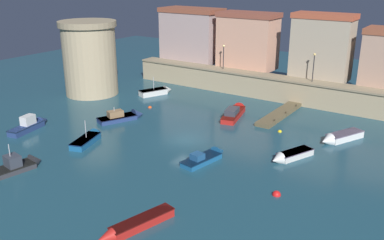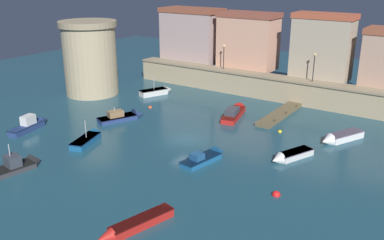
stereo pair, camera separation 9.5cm
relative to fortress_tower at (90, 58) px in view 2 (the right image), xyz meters
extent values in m
plane|color=#1E4756|center=(21.71, -7.38, -5.29)|extent=(110.56, 110.56, 0.00)
cube|color=tan|center=(21.71, 12.28, -3.78)|extent=(42.72, 2.48, 3.03)
cube|color=gray|center=(21.71, 12.28, -2.14)|extent=(42.72, 2.78, 0.24)
cube|color=#AD9490|center=(6.73, 15.97, 1.59)|extent=(9.58, 4.89, 7.71)
cube|color=brown|center=(6.73, 15.97, 5.80)|extent=(9.96, 5.09, 0.70)
cube|color=tan|center=(16.97, 15.78, 1.53)|extent=(8.43, 4.51, 7.58)
cube|color=brown|center=(16.97, 15.78, 5.67)|extent=(8.76, 4.69, 0.70)
cube|color=tan|center=(28.25, 15.37, 1.77)|extent=(7.72, 3.69, 8.07)
cube|color=#B45135|center=(28.25, 15.37, 6.16)|extent=(8.03, 3.84, 0.70)
cylinder|color=tan|center=(0.00, 0.00, -0.46)|extent=(7.48, 7.48, 9.67)
cylinder|color=gray|center=(0.00, 0.00, 4.77)|extent=(8.08, 8.08, 0.80)
cube|color=brown|center=(26.78, 5.89, -5.06)|extent=(1.82, 10.31, 0.46)
cylinder|color=#443B27|center=(27.60, 9.32, -4.94)|extent=(0.20, 0.20, 0.70)
cylinder|color=#443B27|center=(27.60, 5.89, -4.94)|extent=(0.20, 0.20, 0.70)
cylinder|color=#443B27|center=(27.60, 2.45, -4.94)|extent=(0.20, 0.20, 0.70)
cylinder|color=black|center=(14.88, 12.28, -0.39)|extent=(0.12, 0.12, 3.25)
sphere|color=#F9D172|center=(14.88, 12.28, 1.38)|extent=(0.32, 0.32, 0.32)
cylinder|color=black|center=(28.38, 12.28, -0.31)|extent=(0.12, 0.12, 3.43)
sphere|color=#F9D172|center=(28.38, 12.28, 1.56)|extent=(0.32, 0.32, 0.32)
cube|color=white|center=(35.64, 2.46, -4.91)|extent=(3.21, 4.55, 0.77)
cone|color=white|center=(34.46, -0.01, -4.91)|extent=(1.79, 1.70, 1.40)
cube|color=slate|center=(35.64, 2.46, -4.57)|extent=(3.27, 4.65, 0.08)
cube|color=#195689|center=(26.15, -11.04, -5.03)|extent=(2.22, 4.41, 0.54)
cone|color=#195689|center=(26.59, -8.43, -5.03)|extent=(1.63, 1.41, 1.45)
cube|color=#0C233F|center=(26.15, -11.04, -4.80)|extent=(2.26, 4.50, 0.08)
cube|color=navy|center=(26.05, -11.59, -4.47)|extent=(1.20, 1.23, 0.58)
cube|color=#99B7C6|center=(26.14, -11.07, -4.44)|extent=(0.93, 0.22, 0.35)
cube|color=silver|center=(7.87, 4.36, -4.88)|extent=(2.92, 4.25, 0.83)
cone|color=silver|center=(8.84, 6.66, -4.88)|extent=(1.75, 1.58, 1.43)
cube|color=#524E4C|center=(7.87, 4.36, -4.50)|extent=(2.98, 4.33, 0.08)
cylinder|color=#B2B2B7|center=(7.92, 4.47, -3.54)|extent=(0.08, 0.08, 1.85)
cube|color=#333338|center=(13.19, -21.97, -5.03)|extent=(2.25, 3.61, 0.53)
cone|color=#333338|center=(13.53, -19.89, -5.03)|extent=(1.78, 1.20, 1.65)
cube|color=black|center=(13.19, -21.97, -4.81)|extent=(2.29, 3.68, 0.08)
cube|color=#333842|center=(13.18, -22.04, -4.26)|extent=(1.57, 1.35, 1.02)
cube|color=#99B7C6|center=(13.27, -21.48, -4.21)|extent=(1.26, 0.26, 0.61)
cylinder|color=#B2B2B7|center=(13.15, -22.19, -3.69)|extent=(0.08, 0.08, 2.16)
cube|color=red|center=(22.34, 2.08, -4.94)|extent=(2.89, 6.00, 0.71)
cone|color=red|center=(21.50, 5.53, -4.94)|extent=(1.78, 1.71, 1.49)
cube|color=#5E0F09|center=(22.34, 2.08, -4.63)|extent=(2.95, 6.12, 0.08)
cube|color=#333842|center=(22.52, 1.36, -4.25)|extent=(1.81, 2.53, 0.68)
cube|color=red|center=(28.40, -22.19, -4.96)|extent=(2.28, 5.04, 0.67)
cone|color=red|center=(27.64, -25.19, -4.96)|extent=(1.36, 1.59, 1.05)
cube|color=#4E0E0B|center=(28.40, -22.19, -4.66)|extent=(2.33, 5.14, 0.08)
cube|color=#195689|center=(13.72, -13.99, -4.96)|extent=(2.64, 4.35, 0.67)
cone|color=#195689|center=(12.92, -11.54, -4.96)|extent=(1.66, 1.52, 1.37)
cube|color=#0C2148|center=(13.72, -13.99, -4.66)|extent=(2.69, 4.44, 0.08)
cylinder|color=#B2B2B7|center=(13.66, -13.79, -3.69)|extent=(0.08, 0.08, 1.86)
cube|color=navy|center=(11.37, -6.82, -5.01)|extent=(3.38, 4.83, 0.56)
cone|color=navy|center=(12.49, -4.21, -5.01)|extent=(2.02, 1.81, 1.65)
cube|color=black|center=(11.37, -6.82, -4.77)|extent=(3.45, 4.93, 0.08)
cube|color=olive|center=(11.29, -6.99, -4.36)|extent=(1.68, 2.05, 0.74)
cube|color=#99B7C6|center=(11.65, -6.17, -4.33)|extent=(0.90, 0.43, 0.44)
cylinder|color=#B2B2B7|center=(11.25, -7.10, -4.13)|extent=(0.08, 0.08, 1.21)
cube|color=silver|center=(32.96, -4.94, -4.97)|extent=(2.72, 4.04, 0.65)
cone|color=silver|center=(32.03, -7.15, -4.97)|extent=(1.59, 1.48, 1.27)
cube|color=#5C4C67|center=(32.96, -4.94, -4.69)|extent=(2.77, 4.12, 0.08)
cube|color=navy|center=(5.33, -15.06, -4.95)|extent=(2.22, 4.66, 0.68)
cone|color=navy|center=(4.76, -12.30, -4.95)|extent=(1.50, 1.49, 1.28)
cube|color=black|center=(5.33, -15.06, -4.66)|extent=(2.26, 4.75, 0.08)
cube|color=silver|center=(5.25, -14.67, -4.10)|extent=(1.27, 1.73, 1.04)
sphere|color=#EA4C19|center=(11.32, -0.59, -5.29)|extent=(0.49, 0.49, 0.49)
sphere|color=red|center=(34.48, -12.79, -5.29)|extent=(0.72, 0.72, 0.72)
sphere|color=yellow|center=(29.03, 0.67, -5.29)|extent=(0.46, 0.46, 0.46)
camera|label=1|loc=(45.86, -41.77, 11.82)|focal=39.93mm
camera|label=2|loc=(45.94, -41.72, 11.82)|focal=39.93mm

